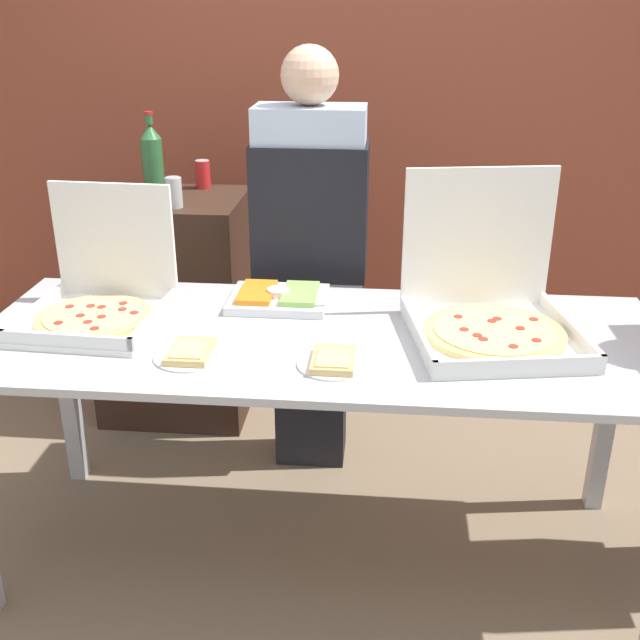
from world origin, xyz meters
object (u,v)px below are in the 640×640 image
pizza_box_far_right (99,298)px  paper_plate_front_left (333,361)px  paper_plate_front_center (191,353)px  person_server_vest (311,246)px  veggie_tray (279,298)px  soda_can_silver (174,192)px  soda_can_colored (203,174)px  soda_bottle (152,158)px  pizza_box_near_left (490,309)px

pizza_box_far_right → paper_plate_front_left: (0.77, -0.26, -0.06)m
paper_plate_front_left → paper_plate_front_center: 0.42m
person_server_vest → veggie_tray: bearing=79.3°
pizza_box_far_right → soda_can_silver: bearing=89.6°
paper_plate_front_center → soda_can_colored: (-0.28, 1.35, 0.22)m
veggie_tray → paper_plate_front_left: bearing=-63.6°
soda_bottle → soda_can_colored: soda_bottle is taller
paper_plate_front_center → soda_bottle: size_ratio=0.63×
paper_plate_front_center → person_server_vest: person_server_vest is taller
pizza_box_near_left → paper_plate_front_left: pizza_box_near_left is taller
paper_plate_front_center → soda_can_silver: soda_can_silver is taller
veggie_tray → soda_can_colored: bearing=117.1°
pizza_box_near_left → veggie_tray: bearing=155.0°
veggie_tray → soda_can_colored: (-0.47, 0.92, 0.21)m
pizza_box_near_left → soda_can_colored: bearing=126.3°
soda_can_silver → person_server_vest: size_ratio=0.08×
pizza_box_far_right → soda_can_silver: pizza_box_far_right is taller
soda_can_colored → paper_plate_front_left: bearing=-63.2°
veggie_tray → paper_plate_front_center: bearing=-114.3°
veggie_tray → soda_can_silver: bearing=131.3°
paper_plate_front_left → soda_can_colored: bearing=116.8°
paper_plate_front_left → soda_can_colored: soda_can_colored is taller
paper_plate_front_center → veggie_tray: size_ratio=0.67×
pizza_box_far_right → veggie_tray: pizza_box_far_right is taller
pizza_box_near_left → veggie_tray: size_ratio=1.76×
paper_plate_front_left → soda_can_silver: soda_can_silver is taller
soda_can_colored → person_server_vest: person_server_vest is taller
veggie_tray → person_server_vest: bearing=79.3°
pizza_box_near_left → person_server_vest: bearing=127.7°
pizza_box_near_left → paper_plate_front_left: 0.53m
paper_plate_front_left → paper_plate_front_center: (-0.41, 0.02, -0.00)m
pizza_box_near_left → soda_bottle: soda_bottle is taller
pizza_box_far_right → soda_bottle: bearing=99.2°
pizza_box_near_left → pizza_box_far_right: bearing=170.3°
pizza_box_near_left → soda_bottle: size_ratio=1.66×
pizza_box_near_left → pizza_box_far_right: (-1.23, -0.00, -0.01)m
pizza_box_far_right → soda_can_colored: pizza_box_far_right is taller
soda_bottle → person_server_vest: size_ratio=0.21×
soda_can_silver → soda_can_colored: 0.35m
pizza_box_far_right → pizza_box_near_left: bearing=3.0°
soda_can_silver → soda_can_colored: (0.04, 0.35, 0.00)m
veggie_tray → soda_can_colored: 1.05m
paper_plate_front_center → person_server_vest: size_ratio=0.13×
soda_can_silver → person_server_vest: bearing=-19.2°
pizza_box_near_left → veggie_tray: (-0.68, 0.18, -0.06)m
pizza_box_near_left → soda_can_colored: pizza_box_near_left is taller
pizza_box_far_right → soda_can_colored: bearing=88.8°
pizza_box_near_left → pizza_box_far_right: size_ratio=1.29×
soda_can_colored → pizza_box_near_left: bearing=-43.8°
pizza_box_near_left → soda_can_colored: size_ratio=4.63×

